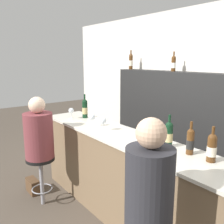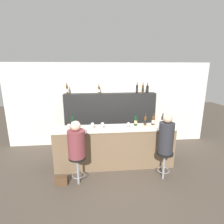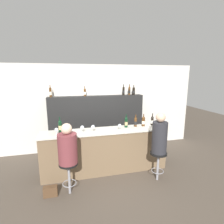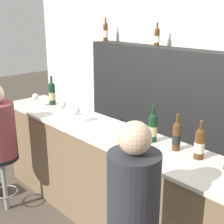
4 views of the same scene
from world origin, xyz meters
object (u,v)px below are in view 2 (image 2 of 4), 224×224
wine_bottle_counter_3 (153,120)px  wine_bottle_backbar_1 (99,90)px  wine_glass_3 (128,124)px  guest_seated_left (76,142)px  wine_bottle_backbar_3 (143,89)px  handbag (61,181)px  wine_bottle_counter_0 (73,122)px  wine_glass_2 (103,124)px  bar_stool_right (164,158)px  wine_bottle_counter_4 (163,120)px  wine_bottle_backbar_0 (67,89)px  wine_bottle_counter_2 (145,121)px  wine_bottle_backbar_2 (137,89)px  guest_seated_right (166,136)px  wine_bottle_counter_1 (136,121)px  wine_glass_0 (69,126)px  wine_glass_1 (92,125)px  wine_bottle_backbar_4 (147,89)px  bar_stool_left (78,163)px

wine_bottle_counter_3 → wine_bottle_backbar_1: 1.86m
wine_glass_3 → guest_seated_left: size_ratio=0.19×
wine_bottle_counter_3 → wine_bottle_backbar_3: bearing=89.7°
wine_bottle_counter_3 → handbag: (-2.22, -0.77, -1.05)m
wine_bottle_counter_0 → wine_glass_2: 0.74m
handbag → bar_stool_right: bearing=0.0°
wine_bottle_counter_0 → bar_stool_right: size_ratio=0.53×
wine_bottle_counter_4 → wine_bottle_backbar_0: 2.83m
wine_bottle_counter_2 → wine_bottle_backbar_3: (0.22, 1.11, 0.67)m
wine_bottle_counter_0 → wine_glass_2: (0.71, -0.19, -0.02)m
wine_bottle_backbar_1 → wine_bottle_counter_3: bearing=-39.8°
wine_bottle_backbar_2 → guest_seated_right: bearing=-83.6°
wine_bottle_counter_1 → wine_bottle_counter_3: wine_bottle_counter_1 is taller
wine_bottle_backbar_1 → guest_seated_left: size_ratio=0.37×
wine_bottle_counter_3 → wine_bottle_backbar_3: size_ratio=0.95×
wine_glass_0 → bar_stool_right: wine_glass_0 is taller
wine_bottle_backbar_0 → wine_bottle_backbar_2: (2.09, 0.00, -0.01)m
wine_bottle_counter_2 → handbag: size_ratio=1.17×
wine_bottle_counter_4 → wine_glass_1: size_ratio=1.82×
wine_bottle_counter_1 → wine_glass_0: (-1.62, -0.19, -0.02)m
wine_bottle_counter_0 → handbag: (-0.21, -0.77, -1.07)m
wine_bottle_counter_4 → wine_bottle_backbar_4: (-0.10, 1.11, 0.66)m
wine_bottle_backbar_0 → bar_stool_left: 2.33m
wine_glass_2 → wine_glass_0: bearing=180.0°
wine_bottle_backbar_2 → bar_stool_left: (-1.68, -1.88, -1.32)m
wine_bottle_counter_2 → wine_glass_1: 1.34m
wine_glass_2 → handbag: bearing=-147.8°
bar_stool_right → guest_seated_right: (0.00, 0.00, 0.53)m
wine_glass_3 → wine_bottle_counter_2: bearing=21.9°
wine_bottle_counter_1 → wine_bottle_backbar_1: bearing=128.4°
wine_bottle_counter_1 → guest_seated_right: size_ratio=0.37×
guest_seated_left → wine_bottle_backbar_1: bearing=74.5°
bar_stool_right → wine_bottle_backbar_4: bearing=86.6°
wine_bottle_counter_2 → guest_seated_left: (-1.65, -0.77, -0.17)m
wine_bottle_counter_0 → wine_glass_3: (1.34, -0.19, -0.04)m
wine_glass_0 → guest_seated_left: (0.22, -0.58, -0.16)m
handbag → wine_bottle_counter_3: bearing=19.1°
wine_bottle_counter_2 → wine_bottle_backbar_3: 1.32m
wine_glass_1 → handbag: wine_glass_1 is taller
wine_glass_3 → bar_stool_left: bearing=-153.9°
wine_bottle_backbar_4 → handbag: bearing=-141.5°
wine_bottle_counter_0 → guest_seated_left: bearing=-78.7°
wine_bottle_counter_2 → wine_bottle_backbar_1: bearing=135.4°
wine_bottle_counter_4 → wine_bottle_counter_2: bearing=180.0°
bar_stool_right → wine_glass_0: bearing=164.6°
wine_bottle_backbar_1 → handbag: bearing=-115.1°
wine_glass_1 → guest_seated_left: guest_seated_left is taller
wine_bottle_counter_1 → handbag: 2.19m
wine_bottle_backbar_1 → wine_glass_3: 1.61m
wine_bottle_counter_4 → guest_seated_right: guest_seated_right is taller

